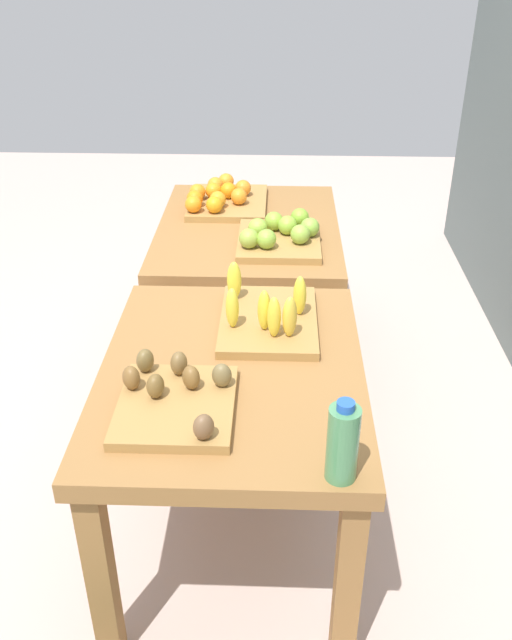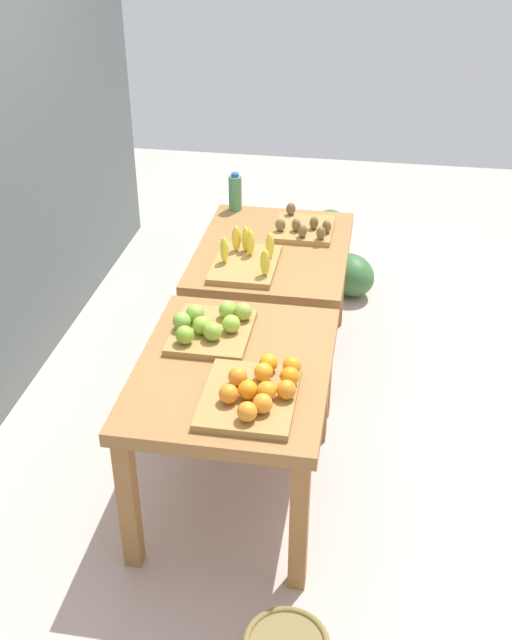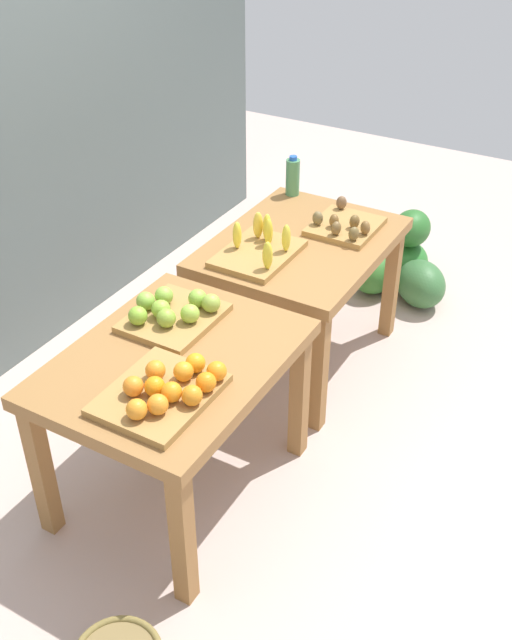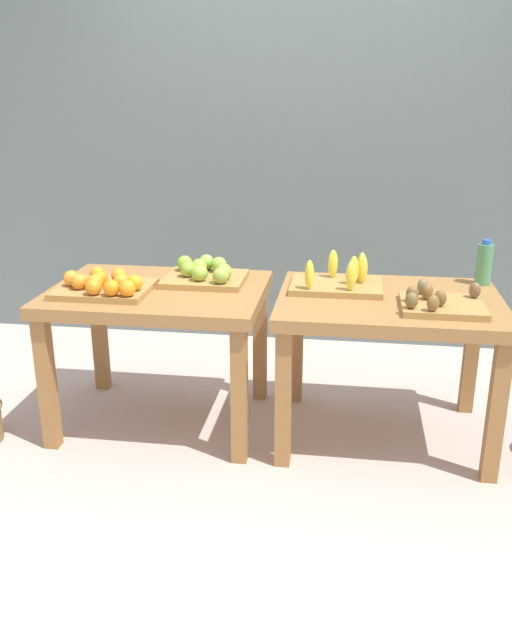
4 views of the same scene
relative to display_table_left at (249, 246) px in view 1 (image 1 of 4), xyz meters
name	(u,v)px [view 1 (image 1 of 4)]	position (x,y,z in m)	size (l,w,h in m)	color
ground_plane	(244,433)	(0.56, 0.00, -0.62)	(8.00, 8.00, 0.00)	#C4AAA0
display_table_left	(249,246)	(0.00, 0.00, 0.00)	(1.04, 0.80, 0.72)	olive
display_table_right	(233,394)	(1.12, 0.00, 0.00)	(1.04, 0.80, 0.72)	olive
orange_bin	(222,198)	(-0.22, -0.13, 0.15)	(0.44, 0.38, 0.11)	#A77C41
apple_bin	(280,235)	(0.21, 0.14, 0.15)	(0.40, 0.35, 0.11)	#A77C41
banana_crate	(268,316)	(0.88, 0.10, 0.14)	(0.44, 0.32, 0.17)	#A77C41
kiwi_bin	(176,399)	(1.33, -0.14, 0.13)	(0.37, 0.33, 0.10)	#A77C41
water_bottle	(343,443)	(1.58, 0.29, 0.21)	(0.08, 0.08, 0.23)	#4C8C59
wicker_basket	(198,265)	(-0.87, -0.35, -0.52)	(0.31, 0.31, 0.19)	olive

